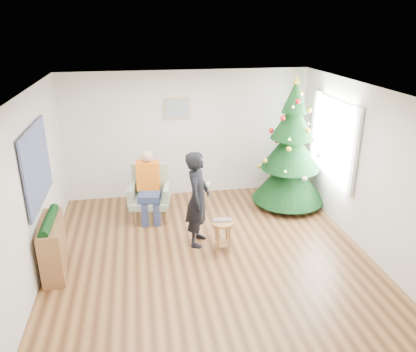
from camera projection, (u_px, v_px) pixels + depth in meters
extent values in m
plane|color=brown|center=(208.00, 253.00, 6.52)|extent=(5.00, 5.00, 0.00)
plane|color=white|center=(208.00, 91.00, 5.58)|extent=(5.00, 5.00, 0.00)
plane|color=silver|center=(187.00, 134.00, 8.34)|extent=(5.00, 0.00, 5.00)
plane|color=silver|center=(255.00, 276.00, 3.75)|extent=(5.00, 0.00, 5.00)
plane|color=silver|center=(32.00, 190.00, 5.64)|extent=(0.00, 5.00, 5.00)
plane|color=silver|center=(363.00, 168.00, 6.45)|extent=(0.00, 5.00, 5.00)
cube|color=white|center=(334.00, 139.00, 7.29)|extent=(0.04, 1.30, 1.40)
cube|color=white|center=(353.00, 152.00, 6.60)|extent=(0.05, 0.25, 1.50)
cube|color=white|center=(315.00, 129.00, 7.98)|extent=(0.05, 0.25, 1.50)
cylinder|color=#3F2816|center=(287.00, 197.00, 8.17)|extent=(0.11, 0.11, 0.33)
cone|color=black|center=(289.00, 177.00, 8.01)|extent=(1.42, 1.42, 0.93)
cone|color=black|center=(291.00, 148.00, 7.79)|extent=(1.14, 1.14, 0.82)
cone|color=black|center=(293.00, 120.00, 7.59)|extent=(0.83, 0.83, 0.71)
cone|color=black|center=(295.00, 97.00, 7.43)|extent=(0.48, 0.48, 0.60)
cone|color=gold|center=(297.00, 79.00, 7.32)|extent=(0.15, 0.15, 0.15)
cylinder|color=brown|center=(223.00, 223.00, 6.38)|extent=(0.36, 0.36, 0.04)
cylinder|color=brown|center=(223.00, 243.00, 6.51)|extent=(0.27, 0.27, 0.02)
imported|color=silver|center=(223.00, 221.00, 6.37)|extent=(0.30, 0.20, 0.02)
cube|color=gray|center=(150.00, 201.00, 7.54)|extent=(0.78, 0.74, 0.12)
cube|color=gray|center=(151.00, 178.00, 7.69)|extent=(0.70, 0.23, 0.60)
cube|color=gray|center=(132.00, 193.00, 7.48)|extent=(0.18, 0.55, 0.30)
cube|color=gray|center=(167.00, 193.00, 7.49)|extent=(0.18, 0.55, 0.30)
cube|color=navy|center=(150.00, 196.00, 7.42)|extent=(0.45, 0.47, 0.14)
cube|color=orange|center=(148.00, 176.00, 7.50)|extent=(0.44, 0.28, 0.55)
sphere|color=tan|center=(147.00, 156.00, 7.35)|extent=(0.22, 0.22, 0.22)
imported|color=black|center=(198.00, 199.00, 6.55)|extent=(0.56, 0.68, 1.60)
cube|color=white|center=(208.00, 184.00, 6.45)|extent=(0.08, 0.13, 0.04)
cube|color=brown|center=(53.00, 247.00, 5.95)|extent=(0.40, 1.03, 0.80)
cylinder|color=black|center=(49.00, 221.00, 5.80)|extent=(0.14, 0.90, 0.14)
cube|color=black|center=(37.00, 165.00, 5.83)|extent=(0.03, 1.50, 1.15)
cube|color=tan|center=(177.00, 109.00, 8.08)|extent=(0.52, 0.03, 0.42)
cube|color=gray|center=(177.00, 109.00, 8.06)|extent=(0.44, 0.02, 0.34)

